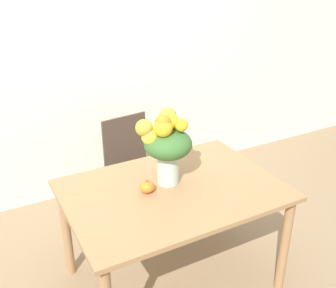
# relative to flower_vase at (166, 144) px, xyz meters

# --- Properties ---
(ground_plane) EXTENTS (12.00, 12.00, 0.00)m
(ground_plane) POSITION_rel_flower_vase_xyz_m (0.00, -0.08, -1.01)
(ground_plane) COLOR #8E7556
(wall_back) EXTENTS (8.00, 0.06, 2.70)m
(wall_back) POSITION_rel_flower_vase_xyz_m (0.00, 1.38, 0.34)
(wall_back) COLOR silver
(wall_back) RESTS_ON ground_plane
(dining_table) EXTENTS (1.32, 0.93, 0.74)m
(dining_table) POSITION_rel_flower_vase_xyz_m (0.00, -0.08, -0.37)
(dining_table) COLOR #9E754C
(dining_table) RESTS_ON ground_plane
(flower_vase) EXTENTS (0.34, 0.30, 0.49)m
(flower_vase) POSITION_rel_flower_vase_xyz_m (0.00, 0.00, 0.00)
(flower_vase) COLOR #B2CCBC
(flower_vase) RESTS_ON dining_table
(pumpkin) EXTENTS (0.09, 0.09, 0.08)m
(pumpkin) POSITION_rel_flower_vase_xyz_m (-0.16, -0.05, -0.23)
(pumpkin) COLOR orange
(pumpkin) RESTS_ON dining_table
(dining_chair_near_window) EXTENTS (0.47, 0.47, 0.88)m
(dining_chair_near_window) POSITION_rel_flower_vase_xyz_m (0.09, 0.75, -0.56)
(dining_chair_near_window) COLOR #47382D
(dining_chair_near_window) RESTS_ON ground_plane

